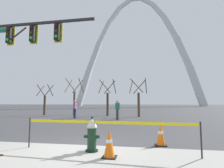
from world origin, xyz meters
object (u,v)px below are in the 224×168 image
object	(u,v)px
traffic_cone_by_hydrant	(109,143)
monument_arch	(137,56)
pedestrian_walking_left	(75,109)
traffic_signal_gantry	(14,49)
fire_hydrant	(92,135)
traffic_cone_curb_edge	(161,134)
pedestrian_standing_center	(117,110)

from	to	relation	value
traffic_cone_by_hydrant	monument_arch	size ratio (longest dim) A/B	0.01
monument_arch	pedestrian_walking_left	distance (m)	57.97
traffic_cone_by_hydrant	pedestrian_walking_left	distance (m)	11.74
traffic_signal_gantry	monument_arch	xyz separation A→B (m)	(4.83, 61.54, 15.35)
traffic_signal_gantry	monument_arch	distance (m)	63.61
fire_hydrant	traffic_cone_by_hydrant	size ratio (longest dim) A/B	1.36
traffic_signal_gantry	monument_arch	size ratio (longest dim) A/B	0.13
traffic_cone_by_hydrant	monument_arch	bearing A→B (deg)	90.95
traffic_cone_by_hydrant	traffic_cone_curb_edge	xyz separation A→B (m)	(1.42, 1.55, 0.00)
monument_arch	pedestrian_walking_left	size ratio (longest dim) A/B	31.34
traffic_cone_by_hydrant	pedestrian_walking_left	world-z (taller)	pedestrian_walking_left
fire_hydrant	pedestrian_standing_center	size ratio (longest dim) A/B	0.62
monument_arch	pedestrian_walking_left	xyz separation A→B (m)	(-4.00, -54.69, -18.80)
traffic_signal_gantry	pedestrian_walking_left	size ratio (longest dim) A/B	4.04
traffic_cone_curb_edge	monument_arch	world-z (taller)	monument_arch
traffic_cone_curb_edge	monument_arch	bearing A→B (deg)	92.25
traffic_signal_gantry	fire_hydrant	bearing A→B (deg)	-31.43
fire_hydrant	pedestrian_walking_left	size ratio (longest dim) A/B	0.62
traffic_signal_gantry	pedestrian_standing_center	world-z (taller)	traffic_signal_gantry
traffic_cone_by_hydrant	traffic_signal_gantry	size ratio (longest dim) A/B	0.11
traffic_cone_by_hydrant	traffic_signal_gantry	bearing A→B (deg)	147.74
traffic_cone_by_hydrant	pedestrian_walking_left	bearing A→B (deg)	115.66
traffic_cone_by_hydrant	traffic_signal_gantry	xyz separation A→B (m)	(-5.91, 3.73, 3.91)
traffic_cone_curb_edge	traffic_signal_gantry	size ratio (longest dim) A/B	0.11
traffic_cone_curb_edge	monument_arch	distance (m)	66.61
traffic_cone_curb_edge	traffic_signal_gantry	world-z (taller)	traffic_signal_gantry
traffic_cone_curb_edge	monument_arch	size ratio (longest dim) A/B	0.01
traffic_cone_curb_edge	fire_hydrant	bearing A→B (deg)	-152.14
traffic_signal_gantry	pedestrian_standing_center	distance (m)	8.45
traffic_cone_curb_edge	traffic_signal_gantry	bearing A→B (deg)	163.47
traffic_cone_by_hydrant	traffic_cone_curb_edge	world-z (taller)	same
fire_hydrant	traffic_signal_gantry	world-z (taller)	traffic_signal_gantry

